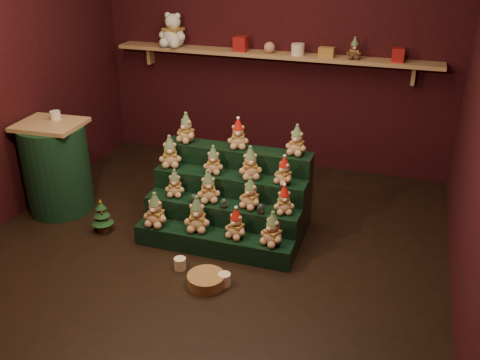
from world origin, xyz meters
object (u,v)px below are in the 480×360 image
(snow_globe_a, at_px, (193,198))
(side_table, at_px, (57,167))
(snow_globe_c, at_px, (261,209))
(mini_christmas_tree, at_px, (102,216))
(mug_left, at_px, (180,264))
(white_bear, at_px, (173,25))
(mug_right, at_px, (224,279))
(wicker_basket, at_px, (206,280))
(brown_bear, at_px, (354,49))
(snow_globe_b, at_px, (224,203))
(riser_tier_front, at_px, (213,243))

(snow_globe_a, height_order, side_table, side_table)
(snow_globe_c, bearing_deg, mini_christmas_tree, -173.92)
(mug_left, distance_m, white_bear, 2.92)
(mug_right, relative_size, wicker_basket, 0.34)
(brown_bear, bearing_deg, wicker_basket, -116.60)
(mug_left, height_order, wicker_basket, mug_left)
(brown_bear, bearing_deg, snow_globe_a, -131.07)
(mug_right, xyz_separation_m, brown_bear, (0.58, 2.37, 1.38))
(side_table, bearing_deg, mug_right, -22.62)
(snow_globe_c, distance_m, side_table, 2.10)
(snow_globe_c, bearing_deg, snow_globe_a, -180.00)
(mini_christmas_tree, relative_size, mug_right, 3.29)
(snow_globe_a, relative_size, snow_globe_c, 0.94)
(mini_christmas_tree, height_order, brown_bear, brown_bear)
(snow_globe_b, bearing_deg, white_bear, 124.66)
(mug_left, bearing_deg, wicker_basket, -26.08)
(mini_christmas_tree, distance_m, mug_right, 1.41)
(mug_left, relative_size, wicker_basket, 0.33)
(snow_globe_b, bearing_deg, mug_left, -113.47)
(riser_tier_front, relative_size, mini_christmas_tree, 4.17)
(snow_globe_c, xyz_separation_m, wicker_basket, (-0.26, -0.63, -0.36))
(mug_left, bearing_deg, brown_bear, 66.31)
(mug_left, relative_size, brown_bear, 0.46)
(white_bear, bearing_deg, wicker_basket, -52.41)
(wicker_basket, bearing_deg, white_bear, 118.48)
(snow_globe_a, relative_size, snow_globe_b, 1.02)
(side_table, relative_size, wicker_basket, 3.03)
(snow_globe_a, xyz_separation_m, mini_christmas_tree, (-0.85, -0.16, -0.24))
(snow_globe_c, relative_size, wicker_basket, 0.30)
(mini_christmas_tree, bearing_deg, mug_right, -17.59)
(side_table, bearing_deg, mug_left, -24.38)
(snow_globe_c, relative_size, brown_bear, 0.42)
(mini_christmas_tree, height_order, mug_right, mini_christmas_tree)
(side_table, height_order, wicker_basket, side_table)
(mug_right, bearing_deg, white_bear, 121.36)
(riser_tier_front, bearing_deg, snow_globe_a, 146.29)
(snow_globe_a, distance_m, brown_bear, 2.33)
(snow_globe_c, distance_m, brown_bear, 2.11)
(side_table, distance_m, mug_left, 1.71)
(mug_right, distance_m, white_bear, 3.16)
(mug_left, relative_size, mug_right, 0.97)
(mug_left, relative_size, white_bear, 0.21)
(mug_left, bearing_deg, mug_right, -12.56)
(riser_tier_front, bearing_deg, white_bear, 121.45)
(riser_tier_front, xyz_separation_m, snow_globe_b, (0.05, 0.16, 0.31))
(snow_globe_c, bearing_deg, mug_right, -102.22)
(riser_tier_front, distance_m, white_bear, 2.72)
(side_table, distance_m, mug_right, 2.13)
(mug_left, xyz_separation_m, white_bear, (-1.03, 2.28, 1.51))
(snow_globe_b, bearing_deg, snow_globe_c, 0.00)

